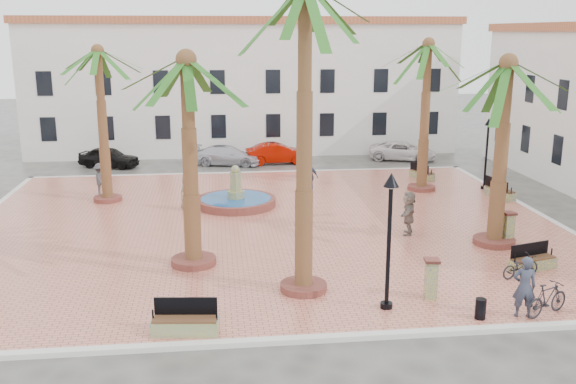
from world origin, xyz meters
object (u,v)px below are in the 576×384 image
(palm_e, at_px, (507,86))
(pedestrian_fountain_a, at_px, (187,192))
(bench_s, at_px, (185,324))
(bench_se, at_px, (533,262))
(fountain, at_px, (236,200))
(car_white, at_px, (403,151))
(bench_e, at_px, (499,192))
(bench_ne, at_px, (422,174))
(bollard_se, at_px, (431,278))
(bicycle_a, at_px, (521,266))
(lamppost_e, at_px, (487,141))
(bicycle_b, at_px, (547,299))
(pedestrian_fountain_b, at_px, (309,177))
(car_black, at_px, (109,157))
(bollard_n, at_px, (301,166))
(palm_sw, at_px, (187,85))
(palm_nw, at_px, (99,67))
(palm_ne, at_px, (428,60))
(car_red, at_px, (277,153))
(palm_s, at_px, (305,18))
(litter_bin, at_px, (481,309))
(lamppost_s, at_px, (390,218))
(bollard_e, at_px, (508,227))
(pedestrian_east, at_px, (409,213))
(pedestrian_north, at_px, (100,179))
(cyclist_a, at_px, (524,287))
(car_silver, at_px, (227,155))

(palm_e, height_order, pedestrian_fountain_a, palm_e)
(bench_s, relative_size, bench_se, 1.05)
(fountain, bearing_deg, car_white, 43.48)
(bench_e, distance_m, bench_ne, 5.41)
(bollard_se, distance_m, bicycle_a, 3.95)
(lamppost_e, relative_size, bicycle_b, 2.23)
(pedestrian_fountain_b, bearing_deg, bollard_se, -49.54)
(car_black, bearing_deg, bollard_n, -92.35)
(palm_sw, bearing_deg, bench_se, -8.96)
(palm_nw, bearing_deg, pedestrian_fountain_a, -27.63)
(palm_ne, distance_m, bicycle_b, 17.13)
(palm_ne, bearing_deg, car_red, 128.81)
(palm_s, distance_m, litter_bin, 10.15)
(lamppost_s, bearing_deg, bench_ne, 68.67)
(lamppost_e, height_order, bollard_n, lamppost_e)
(palm_sw, relative_size, bench_s, 3.97)
(bench_s, distance_m, bollard_n, 20.64)
(bench_ne, xyz_separation_m, pedestrian_fountain_b, (-7.02, -2.50, 0.60))
(car_red, bearing_deg, bench_ne, -131.96)
(bench_ne, relative_size, bollard_e, 1.39)
(bench_e, bearing_deg, bench_ne, 16.75)
(lamppost_e, bearing_deg, car_red, 139.71)
(bench_s, bearing_deg, bench_ne, 61.31)
(bicycle_a, bearing_deg, palm_e, -27.45)
(pedestrian_fountain_a, relative_size, pedestrian_east, 0.91)
(bicycle_a, relative_size, car_white, 0.34)
(pedestrian_north, bearing_deg, bollard_n, -90.53)
(palm_e, relative_size, bicycle_a, 4.91)
(palm_s, bearing_deg, pedestrian_north, 122.47)
(palm_e, bearing_deg, car_black, 134.85)
(bench_ne, distance_m, car_red, 9.96)
(lamppost_e, bearing_deg, pedestrian_north, 177.38)
(pedestrian_north, bearing_deg, lamppost_s, -160.86)
(pedestrian_fountain_a, bearing_deg, palm_nw, 114.98)
(palm_e, relative_size, bench_e, 3.77)
(lamppost_s, relative_size, pedestrian_fountain_a, 2.54)
(pedestrian_east, bearing_deg, bicycle_a, 46.26)
(car_black, bearing_deg, cyclist_a, -127.25)
(palm_sw, xyz_separation_m, bicycle_b, (10.73, -5.64, -6.02))
(bollard_se, height_order, car_silver, bollard_se)
(lamppost_s, height_order, bollard_se, lamppost_s)
(fountain, relative_size, lamppost_s, 0.91)
(lamppost_e, bearing_deg, bicycle_a, -107.92)
(bench_ne, xyz_separation_m, cyclist_a, (-2.89, -18.47, 0.69))
(pedestrian_fountain_a, relative_size, car_white, 0.38)
(palm_e, relative_size, litter_bin, 12.04)
(bicycle_a, bearing_deg, bench_e, -38.11)
(pedestrian_fountain_a, bearing_deg, car_black, 78.07)
(bollard_n, distance_m, litter_bin, 19.98)
(palm_e, distance_m, pedestrian_fountain_a, 15.18)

